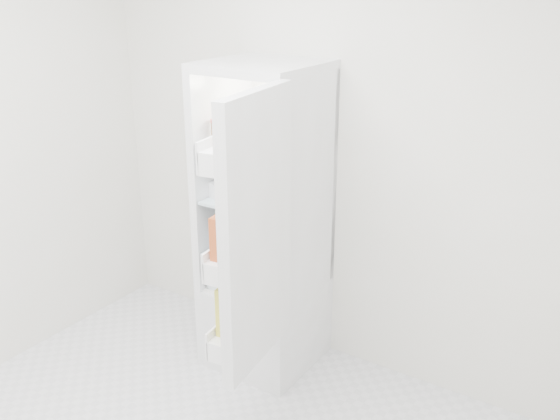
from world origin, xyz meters
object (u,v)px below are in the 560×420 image
Objects in this scene: refrigerator at (269,256)px; fridge_door at (252,239)px; red_cabbage at (292,237)px; mushroom_bowl at (233,240)px.

refrigerator reaches higher than fridge_door.
mushroom_bowl is at bearing -156.24° from red_cabbage.
mushroom_bowl is 0.10× the size of fridge_door.
refrigerator reaches higher than red_cabbage.
red_cabbage is 0.35m from mushroom_bowl.
mushroom_bowl is 0.78m from fridge_door.
refrigerator is 1.38× the size of fridge_door.
fridge_door reaches higher than red_cabbage.
red_cabbage reaches higher than mushroom_bowl.
red_cabbage is 0.11× the size of fridge_door.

